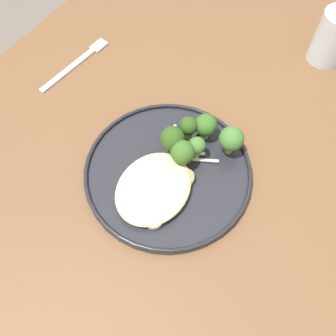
% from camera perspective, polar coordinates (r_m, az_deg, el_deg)
% --- Properties ---
extents(ground, '(6.00, 6.00, 0.00)m').
position_cam_1_polar(ground, '(1.32, 2.09, -16.48)').
color(ground, '#665B51').
extents(wooden_dining_table, '(1.40, 1.00, 0.74)m').
position_cam_1_polar(wooden_dining_table, '(0.70, 3.82, -4.10)').
color(wooden_dining_table, brown).
rests_on(wooden_dining_table, ground).
extents(dinner_plate, '(0.29, 0.29, 0.02)m').
position_cam_1_polar(dinner_plate, '(0.62, 0.00, -0.53)').
color(dinner_plate, '#232328').
rests_on(dinner_plate, wooden_dining_table).
extents(noodle_bed, '(0.14, 0.12, 0.03)m').
position_cam_1_polar(noodle_bed, '(0.59, -2.35, -3.22)').
color(noodle_bed, beige).
rests_on(noodle_bed, dinner_plate).
extents(seared_scallop_rear_pale, '(0.03, 0.03, 0.01)m').
position_cam_1_polar(seared_scallop_rear_pale, '(0.60, 2.72, -1.56)').
color(seared_scallop_rear_pale, '#DBB77A').
rests_on(seared_scallop_rear_pale, dinner_plate).
extents(seared_scallop_large_seared, '(0.03, 0.03, 0.02)m').
position_cam_1_polar(seared_scallop_large_seared, '(0.59, -1.28, -2.37)').
color(seared_scallop_large_seared, beige).
rests_on(seared_scallop_large_seared, dinner_plate).
extents(seared_scallop_tilted_round, '(0.03, 0.03, 0.02)m').
position_cam_1_polar(seared_scallop_tilted_round, '(0.59, -5.05, -3.06)').
color(seared_scallop_tilted_round, '#DBB77A').
rests_on(seared_scallop_tilted_round, dinner_plate).
extents(seared_scallop_right_edge, '(0.03, 0.03, 0.01)m').
position_cam_1_polar(seared_scallop_right_edge, '(0.57, -2.36, -8.22)').
color(seared_scallop_right_edge, beige).
rests_on(seared_scallop_right_edge, dinner_plate).
extents(seared_scallop_front_small, '(0.03, 0.03, 0.02)m').
position_cam_1_polar(seared_scallop_front_small, '(0.61, 0.55, 0.85)').
color(seared_scallop_front_small, '#DBB77A').
rests_on(seared_scallop_front_small, dinner_plate).
extents(seared_scallop_tiny_bay, '(0.03, 0.03, 0.02)m').
position_cam_1_polar(seared_scallop_tiny_bay, '(0.57, -2.45, -5.84)').
color(seared_scallop_tiny_bay, '#E5C689').
rests_on(seared_scallop_tiny_bay, dinner_plate).
extents(seared_scallop_on_noodles, '(0.03, 0.03, 0.01)m').
position_cam_1_polar(seared_scallop_on_noodles, '(0.58, -6.49, -6.22)').
color(seared_scallop_on_noodles, '#DBB77A').
rests_on(seared_scallop_on_noodles, dinner_plate).
extents(broccoli_floret_split_head, '(0.03, 0.03, 0.06)m').
position_cam_1_polar(broccoli_floret_split_head, '(0.62, 3.26, 6.57)').
color(broccoli_floret_split_head, '#7A994C').
rests_on(broccoli_floret_split_head, dinner_plate).
extents(broccoli_floret_small_sprig, '(0.04, 0.04, 0.06)m').
position_cam_1_polar(broccoli_floret_small_sprig, '(0.60, 0.69, 4.67)').
color(broccoli_floret_small_sprig, '#7A994C').
rests_on(broccoli_floret_small_sprig, dinner_plate).
extents(broccoli_floret_tall_stalk, '(0.03, 0.03, 0.05)m').
position_cam_1_polar(broccoli_floret_tall_stalk, '(0.60, 4.64, 3.49)').
color(broccoli_floret_tall_stalk, '#89A356').
rests_on(broccoli_floret_tall_stalk, dinner_plate).
extents(broccoli_floret_near_rim, '(0.04, 0.04, 0.06)m').
position_cam_1_polar(broccoli_floret_near_rim, '(0.61, 10.10, 4.56)').
color(broccoli_floret_near_rim, '#89A356').
rests_on(broccoli_floret_near_rim, dinner_plate).
extents(broccoli_floret_front_edge, '(0.04, 0.04, 0.06)m').
position_cam_1_polar(broccoli_floret_front_edge, '(0.59, 2.19, 2.23)').
color(broccoli_floret_front_edge, '#7A994C').
rests_on(broccoli_floret_front_edge, dinner_plate).
extents(broccoli_floret_center_pile, '(0.04, 0.04, 0.05)m').
position_cam_1_polar(broccoli_floret_center_pile, '(0.63, 6.05, 6.77)').
color(broccoli_floret_center_pile, '#89A356').
rests_on(broccoli_floret_center_pile, dinner_plate).
extents(onion_sliver_pale_crescent, '(0.03, 0.04, 0.00)m').
position_cam_1_polar(onion_sliver_pale_crescent, '(0.62, 6.05, 1.22)').
color(onion_sliver_pale_crescent, silver).
rests_on(onion_sliver_pale_crescent, dinner_plate).
extents(onion_sliver_curled_piece, '(0.04, 0.01, 0.00)m').
position_cam_1_polar(onion_sliver_curled_piece, '(0.65, 4.35, 5.37)').
color(onion_sliver_curled_piece, silver).
rests_on(onion_sliver_curled_piece, dinner_plate).
extents(onion_sliver_short_strip, '(0.03, 0.05, 0.00)m').
position_cam_1_polar(onion_sliver_short_strip, '(0.63, 3.47, 2.38)').
color(onion_sliver_short_strip, silver).
rests_on(onion_sliver_short_strip, dinner_plate).
extents(onion_sliver_long_sliver, '(0.05, 0.01, 0.00)m').
position_cam_1_polar(onion_sliver_long_sliver, '(0.65, 0.49, 5.32)').
color(onion_sliver_long_sliver, silver).
rests_on(onion_sliver_long_sliver, dinner_plate).
extents(water_glass, '(0.07, 0.07, 0.11)m').
position_cam_1_polar(water_glass, '(0.84, 24.69, 18.12)').
color(water_glass, silver).
rests_on(water_glass, wooden_dining_table).
extents(dinner_fork, '(0.19, 0.04, 0.00)m').
position_cam_1_polar(dinner_fork, '(0.81, -14.35, 15.97)').
color(dinner_fork, silver).
rests_on(dinner_fork, wooden_dining_table).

